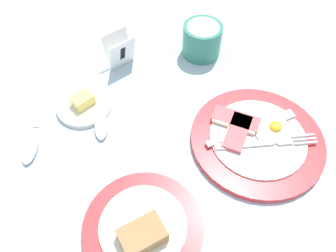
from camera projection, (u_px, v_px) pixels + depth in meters
The scene contains 8 objects.
ground_plane at pixel (195, 160), 0.58m from camera, with size 3.00×3.00×0.00m, color #A3BCD1.
breakfast_plate at pixel (256, 138), 0.60m from camera, with size 0.24×0.24×0.03m.
bread_plate at pixel (143, 229), 0.50m from camera, with size 0.19×0.19×0.04m.
sugar_cup at pixel (202, 39), 0.72m from camera, with size 0.09×0.09×0.07m.
butter_dish at pixel (84, 105), 0.65m from camera, with size 0.11×0.11×0.03m.
number_card at pixel (120, 51), 0.70m from camera, with size 0.07×0.05×0.07m.
teaspoon_by_saucer at pixel (101, 137), 0.61m from camera, with size 0.10×0.18×0.01m.
teaspoon_near_cup at pixel (33, 136), 0.61m from camera, with size 0.11×0.18×0.01m.
Camera 1 is at (-0.20, -0.23, 0.51)m, focal length 35.00 mm.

